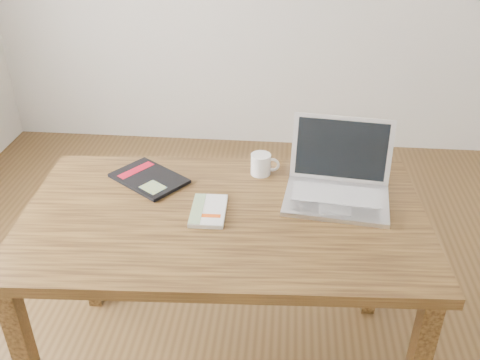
# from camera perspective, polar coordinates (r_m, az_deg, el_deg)

# --- Properties ---
(room) EXTENTS (4.04, 4.04, 2.70)m
(room) POSITION_cam_1_polar(r_m,az_deg,el_deg) (1.62, 2.20, 15.44)
(room) COLOR #52381C
(room) RESTS_ON ground
(desk) EXTENTS (1.42, 0.86, 0.75)m
(desk) POSITION_cam_1_polar(r_m,az_deg,el_deg) (1.88, -1.70, -5.83)
(desk) COLOR #4E3417
(desk) RESTS_ON ground
(white_guidebook) EXTENTS (0.12, 0.19, 0.02)m
(white_guidebook) POSITION_cam_1_polar(r_m,az_deg,el_deg) (1.83, -3.39, -3.30)
(white_guidebook) COLOR beige
(white_guidebook) RESTS_ON desk
(black_guidebook) EXTENTS (0.32, 0.31, 0.01)m
(black_guidebook) POSITION_cam_1_polar(r_m,az_deg,el_deg) (2.04, -9.69, 0.18)
(black_guidebook) COLOR black
(black_guidebook) RESTS_ON desk
(laptop) EXTENTS (0.39, 0.35, 0.25)m
(laptop) POSITION_cam_1_polar(r_m,az_deg,el_deg) (1.94, 10.41, -0.18)
(laptop) COLOR silver
(laptop) RESTS_ON desk
(coffee_mug) EXTENTS (0.11, 0.08, 0.08)m
(coffee_mug) POSITION_cam_1_polar(r_m,az_deg,el_deg) (2.04, 2.31, 1.74)
(coffee_mug) COLOR white
(coffee_mug) RESTS_ON desk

